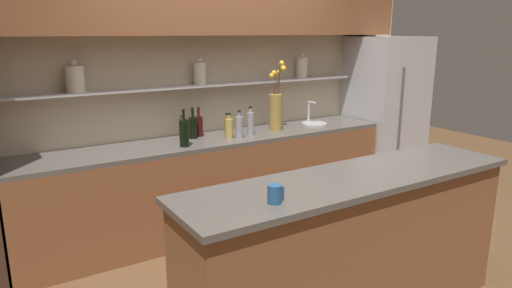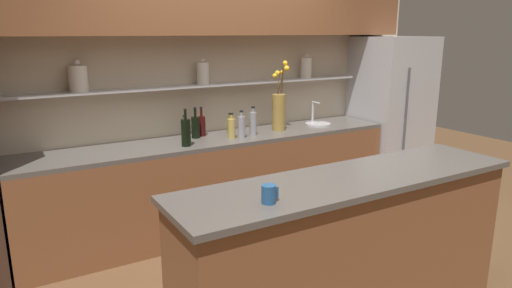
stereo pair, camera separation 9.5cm
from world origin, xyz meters
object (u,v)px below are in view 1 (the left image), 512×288
object	(u,v)px
bottle_wine_1	(199,126)
bottle_oil_4	(227,126)
bottle_oil_6	(182,131)
coffee_mug	(275,194)
sink_fixture	(314,122)
bottle_wine_3	(184,133)
flower_vase	(276,108)
bottle_wine_7	(193,127)
bottle_spirit_0	(229,128)
bottle_spirit_2	(239,127)
bottle_spirit_5	(250,123)
refrigerator	(384,115)

from	to	relation	value
bottle_wine_1	bottle_oil_4	distance (m)	0.29
bottle_wine_1	bottle_oil_6	size ratio (longest dim) A/B	1.19
bottle_oil_6	coffee_mug	distance (m)	2.01
sink_fixture	bottle_wine_3	bearing A→B (deg)	-174.29
flower_vase	bottle_oil_4	world-z (taller)	flower_vase
bottle_oil_6	coffee_mug	xyz separation A→B (m)	(-0.31, -1.99, 0.05)
bottle_oil_6	flower_vase	bearing A→B (deg)	-3.69
sink_fixture	bottle_oil_4	bearing A→B (deg)	174.00
bottle_wine_7	sink_fixture	bearing A→B (deg)	-3.92
bottle_oil_6	bottle_wine_7	bearing A→B (deg)	19.00
bottle_oil_6	bottle_oil_4	bearing A→B (deg)	6.39
bottle_oil_4	bottle_wine_7	bearing A→B (deg)	-178.21
bottle_spirit_0	bottle_spirit_2	world-z (taller)	bottle_spirit_2
bottle_oil_4	coffee_mug	size ratio (longest dim) A/B	2.06
bottle_spirit_0	bottle_spirit_5	size ratio (longest dim) A/B	0.86
bottle_spirit_2	flower_vase	bearing A→B (deg)	13.19
flower_vase	sink_fixture	bearing A→B (deg)	1.59
sink_fixture	coffee_mug	bearing A→B (deg)	-133.55
bottle_wine_1	bottle_spirit_5	world-z (taller)	bottle_wine_1
bottle_spirit_5	coffee_mug	size ratio (longest dim) A/B	2.82
flower_vase	coffee_mug	distance (m)	2.33
refrigerator	coffee_mug	xyz separation A→B (m)	(-2.90, -1.89, 0.14)
refrigerator	bottle_spirit_5	xyz separation A→B (m)	(-1.92, -0.03, 0.11)
bottle_wine_7	bottle_spirit_2	bearing A→B (deg)	-31.09
bottle_wine_1	coffee_mug	size ratio (longest dim) A/B	2.83
bottle_oil_4	sink_fixture	bearing A→B (deg)	-6.00
bottle_oil_4	coffee_mug	distance (m)	2.20
bottle_wine_7	bottle_oil_6	bearing A→B (deg)	-161.00
refrigerator	bottle_oil_4	distance (m)	2.09
flower_vase	bottle_oil_6	xyz separation A→B (m)	(-1.01, 0.07, -0.13)
bottle_spirit_2	bottle_wine_7	bearing A→B (deg)	148.91
bottle_wine_3	flower_vase	bearing A→B (deg)	7.67
bottle_spirit_5	flower_vase	bearing A→B (deg)	10.85
refrigerator	bottle_wine_7	distance (m)	2.46
refrigerator	bottle_wine_3	distance (m)	2.66
bottle_spirit_0	bottle_spirit_2	distance (m)	0.10
bottle_spirit_0	bottle_wine_3	distance (m)	0.50
refrigerator	bottle_wine_7	size ratio (longest dim) A/B	6.24
bottle_spirit_2	bottle_wine_1	bearing A→B (deg)	136.20
bottle_wine_1	bottle_oil_6	xyz separation A→B (m)	(-0.22, -0.10, -0.01)
bottle_wine_1	bottle_wine_3	distance (m)	0.42
bottle_spirit_5	bottle_oil_6	xyz separation A→B (m)	(-0.67, 0.13, -0.02)
bottle_oil_4	bottle_wine_7	world-z (taller)	bottle_wine_7
bottle_spirit_5	bottle_wine_3	bearing A→B (deg)	-173.85
refrigerator	bottle_wine_3	size ratio (longest dim) A/B	5.52
refrigerator	bottle_spirit_2	bearing A→B (deg)	-177.71
bottle_wine_3	bottle_oil_4	distance (m)	0.64
bottle_wine_1	coffee_mug	bearing A→B (deg)	-104.20
flower_vase	bottle_spirit_2	world-z (taller)	flower_vase
bottle_spirit_5	coffee_mug	bearing A→B (deg)	-117.77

